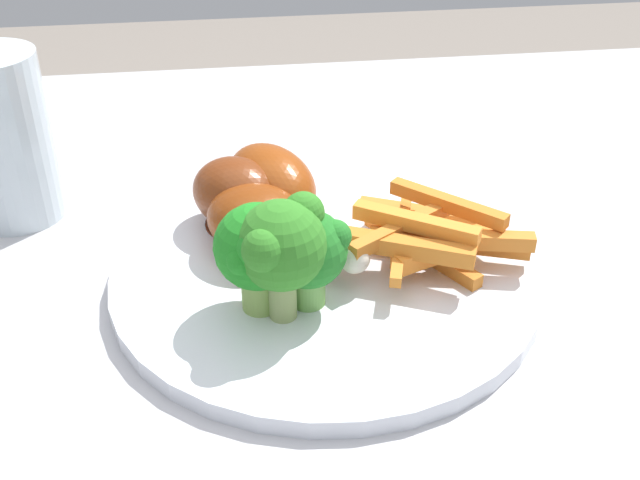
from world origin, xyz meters
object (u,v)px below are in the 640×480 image
(broccoli_floret_back, at_px, (264,248))
(broccoli_floret_front, at_px, (279,243))
(dinner_plate, at_px, (320,273))
(chicken_drumstick_far, at_px, (242,196))
(dining_table, at_px, (326,403))
(chicken_drumstick_extra, at_px, (262,223))
(water_glass, at_px, (3,138))
(chicken_drumstick_near, at_px, (274,185))
(carrot_fries_pile, at_px, (426,236))
(broccoli_floret_middle, at_px, (305,250))

(broccoli_floret_back, bearing_deg, broccoli_floret_front, 137.54)
(dinner_plate, distance_m, broccoli_floret_front, 0.08)
(dinner_plate, relative_size, chicken_drumstick_far, 2.56)
(dining_table, distance_m, chicken_drumstick_extra, 0.15)
(dinner_plate, xyz_separation_m, water_glass, (0.21, -0.12, 0.06))
(dinner_plate, height_order, chicken_drumstick_near, chicken_drumstick_near)
(chicken_drumstick_extra, bearing_deg, dining_table, 144.13)
(chicken_drumstick_far, xyz_separation_m, water_glass, (0.16, -0.06, 0.03))
(carrot_fries_pile, bearing_deg, chicken_drumstick_extra, -13.33)
(dining_table, bearing_deg, dinner_plate, -55.96)
(broccoli_floret_back, height_order, carrot_fries_pile, broccoli_floret_back)
(chicken_drumstick_extra, bearing_deg, broccoli_floret_middle, 109.96)
(broccoli_floret_front, xyz_separation_m, chicken_drumstick_near, (-0.01, -0.11, -0.03))
(broccoli_floret_front, bearing_deg, water_glass, -41.73)
(chicken_drumstick_far, bearing_deg, broccoli_floret_middle, 109.42)
(broccoli_floret_back, height_order, chicken_drumstick_extra, broccoli_floret_back)
(dining_table, height_order, broccoli_floret_back, broccoli_floret_back)
(broccoli_floret_middle, relative_size, chicken_drumstick_far, 0.58)
(dining_table, relative_size, broccoli_floret_middle, 17.07)
(broccoli_floret_middle, relative_size, chicken_drumstick_near, 0.46)
(carrot_fries_pile, height_order, chicken_drumstick_extra, chicken_drumstick_extra)
(chicken_drumstick_near, bearing_deg, dining_table, 110.14)
(broccoli_floret_middle, bearing_deg, dinner_plate, -110.18)
(carrot_fries_pile, xyz_separation_m, water_glass, (0.28, -0.12, 0.03))
(chicken_drumstick_extra, xyz_separation_m, water_glass, (0.18, -0.09, 0.03))
(chicken_drumstick_far, height_order, chicken_drumstick_extra, chicken_drumstick_far)
(broccoli_floret_front, height_order, water_glass, water_glass)
(dinner_plate, relative_size, carrot_fries_pile, 2.18)
(dining_table, xyz_separation_m, water_glass, (0.21, -0.12, 0.17))
(carrot_fries_pile, bearing_deg, chicken_drumstick_far, -26.66)
(carrot_fries_pile, distance_m, water_glass, 0.30)
(broccoli_floret_front, height_order, chicken_drumstick_near, broccoli_floret_front)
(broccoli_floret_back, distance_m, water_glass, 0.23)
(chicken_drumstick_far, bearing_deg, broccoli_floret_back, 95.36)
(dining_table, height_order, water_glass, water_glass)
(dinner_plate, relative_size, broccoli_floret_middle, 4.44)
(chicken_drumstick_far, bearing_deg, dining_table, 129.14)
(water_glass, bearing_deg, carrot_fries_pile, 157.21)
(broccoli_floret_back, bearing_deg, chicken_drumstick_extra, -92.00)
(dinner_plate, height_order, chicken_drumstick_extra, chicken_drumstick_extra)
(broccoli_floret_middle, xyz_separation_m, chicken_drumstick_far, (0.03, -0.09, -0.01))
(dinner_plate, bearing_deg, chicken_drumstick_near, -71.04)
(broccoli_floret_front, relative_size, carrot_fries_pile, 0.60)
(broccoli_floret_middle, height_order, chicken_drumstick_far, broccoli_floret_middle)
(carrot_fries_pile, bearing_deg, broccoli_floret_back, 19.19)
(broccoli_floret_middle, xyz_separation_m, chicken_drumstick_extra, (0.02, -0.06, -0.02))
(dining_table, xyz_separation_m, chicken_drumstick_extra, (0.04, -0.03, 0.14))
(broccoli_floret_front, distance_m, chicken_drumstick_far, 0.11)
(broccoli_floret_back, relative_size, carrot_fries_pile, 0.54)
(water_glass, bearing_deg, chicken_drumstick_extra, 152.13)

